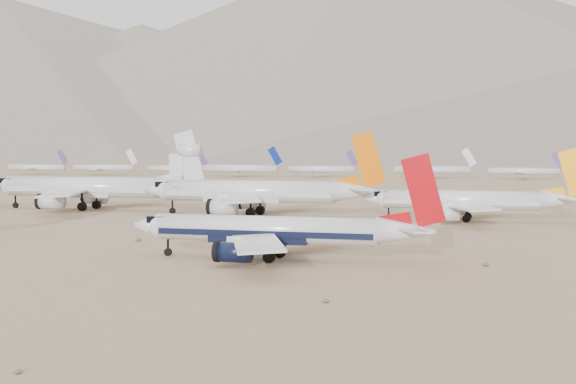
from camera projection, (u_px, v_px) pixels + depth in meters
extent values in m
plane|color=#967757|center=(296.00, 260.00, 106.28)|extent=(7000.00, 7000.00, 0.00)
cylinder|color=silver|center=(266.00, 229.00, 106.69)|extent=(30.24, 3.57, 3.57)
cube|color=black|center=(266.00, 233.00, 106.71)|extent=(29.63, 3.63, 0.80)
sphere|color=silver|center=(162.00, 226.00, 110.90)|extent=(3.57, 3.57, 3.57)
cube|color=black|center=(158.00, 219.00, 111.00)|extent=(2.50, 2.32, 0.89)
cone|color=silver|center=(406.00, 231.00, 101.47)|extent=(7.56, 3.57, 3.57)
cube|color=silver|center=(257.00, 243.00, 95.90)|extent=(11.68, 18.40, 0.56)
cube|color=silver|center=(414.00, 231.00, 97.70)|extent=(4.80, 6.28, 0.21)
cylinder|color=black|center=(235.00, 252.00, 100.15)|extent=(4.20, 2.57, 2.57)
cube|color=silver|center=(303.00, 227.00, 116.24)|extent=(11.68, 18.40, 0.56)
cube|color=silver|center=(421.00, 225.00, 104.37)|extent=(4.80, 6.28, 0.21)
cylinder|color=black|center=(270.00, 240.00, 114.40)|extent=(4.20, 2.57, 2.57)
cube|color=#B5040C|center=(423.00, 190.00, 100.61)|extent=(5.73, 0.29, 9.44)
cylinder|color=black|center=(168.00, 252.00, 110.84)|extent=(1.07, 0.45, 1.07)
cylinder|color=black|center=(269.00, 257.00, 104.11)|extent=(1.50, 0.89, 1.50)
cylinder|color=black|center=(280.00, 252.00, 108.91)|extent=(1.50, 0.89, 1.50)
cylinder|color=silver|center=(461.00, 200.00, 164.62)|extent=(31.67, 3.85, 3.85)
cube|color=silver|center=(461.00, 202.00, 164.65)|extent=(31.04, 3.91, 0.87)
sphere|color=silver|center=(384.00, 198.00, 169.04)|extent=(3.85, 3.85, 3.85)
cube|color=black|center=(382.00, 193.00, 169.14)|extent=(2.69, 2.50, 0.96)
cone|color=silver|center=(561.00, 200.00, 159.15)|extent=(7.92, 3.85, 3.85)
cube|color=silver|center=(469.00, 207.00, 153.27)|extent=(12.23, 19.28, 0.60)
cube|color=silver|center=(570.00, 199.00, 155.19)|extent=(5.03, 6.57, 0.23)
cylinder|color=silver|center=(449.00, 214.00, 157.72)|extent=(4.40, 2.77, 2.77)
cube|color=silver|center=(476.00, 200.00, 174.68)|extent=(12.23, 19.28, 0.60)
cube|color=silver|center=(568.00, 197.00, 162.20)|extent=(5.03, 6.57, 0.23)
cylinder|color=silver|center=(455.00, 209.00, 172.75)|extent=(4.40, 2.77, 2.77)
cube|color=orange|center=(573.00, 173.00, 158.25)|extent=(6.00, 0.31, 9.89)
cylinder|color=black|center=(389.00, 217.00, 168.97)|extent=(1.15, 0.48, 1.15)
cylinder|color=black|center=(466.00, 219.00, 161.86)|extent=(1.62, 0.96, 1.62)
cylinder|color=black|center=(468.00, 216.00, 167.03)|extent=(1.62, 0.96, 1.62)
cylinder|color=silver|center=(248.00, 191.00, 178.15)|extent=(39.26, 4.80, 4.80)
cube|color=silver|center=(248.00, 194.00, 178.18)|extent=(38.47, 4.87, 1.08)
sphere|color=silver|center=(168.00, 190.00, 183.62)|extent=(4.80, 4.80, 4.80)
cube|color=black|center=(165.00, 184.00, 183.75)|extent=(3.36, 3.12, 1.20)
cone|color=silver|center=(356.00, 191.00, 171.37)|extent=(9.81, 4.80, 4.80)
cube|color=silver|center=(240.00, 199.00, 164.07)|extent=(15.16, 23.89, 0.74)
cube|color=silver|center=(360.00, 189.00, 166.46)|extent=(6.23, 8.15, 0.29)
cylinder|color=silver|center=(224.00, 207.00, 169.59)|extent=(5.45, 3.45, 3.45)
cube|color=silver|center=(279.00, 192.00, 190.63)|extent=(15.16, 23.89, 0.74)
cube|color=silver|center=(368.00, 187.00, 175.16)|extent=(6.23, 8.15, 0.29)
cylinder|color=silver|center=(253.00, 202.00, 188.24)|extent=(5.45, 3.45, 3.45)
cube|color=#EB6501|center=(368.00, 159.00, 170.25)|extent=(7.44, 0.38, 12.26)
cylinder|color=black|center=(172.00, 211.00, 183.54)|extent=(1.44, 0.60, 1.44)
cylinder|color=black|center=(251.00, 213.00, 174.71)|extent=(2.02, 1.20, 2.02)
cylinder|color=black|center=(260.00, 210.00, 181.15)|extent=(2.02, 1.20, 2.02)
cylinder|color=silver|center=(83.00, 187.00, 196.23)|extent=(40.92, 4.90, 4.90)
cube|color=silver|center=(83.00, 189.00, 196.26)|extent=(40.11, 4.97, 1.10)
sphere|color=silver|center=(11.00, 186.00, 201.93)|extent=(4.90, 4.90, 4.90)
cube|color=black|center=(8.00, 180.00, 202.07)|extent=(3.43, 3.19, 1.23)
cone|color=silver|center=(178.00, 187.00, 189.16)|extent=(10.23, 4.90, 4.90)
cube|color=silver|center=(62.00, 194.00, 181.60)|extent=(15.81, 24.91, 0.76)
cube|color=silver|center=(178.00, 185.00, 184.05)|extent=(6.50, 8.49, 0.29)
cylinder|color=silver|center=(52.00, 202.00, 187.35)|extent=(5.68, 3.53, 3.53)
cube|color=silver|center=(123.00, 188.00, 209.19)|extent=(15.81, 24.91, 0.76)
cube|color=silver|center=(194.00, 183.00, 193.09)|extent=(6.50, 8.49, 0.29)
cylinder|color=silver|center=(96.00, 197.00, 206.70)|extent=(5.68, 3.53, 3.53)
cube|color=silver|center=(189.00, 157.00, 188.00)|extent=(7.76, 0.39, 12.78)
cylinder|color=silver|center=(190.00, 150.00, 187.84)|extent=(5.12, 3.18, 3.18)
cylinder|color=black|center=(16.00, 205.00, 201.85)|extent=(1.47, 0.61, 1.47)
cylinder|color=black|center=(82.00, 207.00, 192.71)|extent=(2.06, 1.23, 2.06)
cylinder|color=black|center=(97.00, 205.00, 199.29)|extent=(2.06, 1.23, 2.06)
cylinder|color=silver|center=(37.00, 167.00, 480.18)|extent=(37.68, 3.72, 3.72)
cube|color=#5B347B|center=(63.00, 157.00, 474.91)|extent=(7.50, 0.37, 9.45)
cube|color=silver|center=(27.00, 169.00, 470.85)|extent=(9.93, 17.35, 0.37)
cube|color=silver|center=(46.00, 168.00, 489.56)|extent=(9.93, 17.35, 0.37)
cylinder|color=silver|center=(104.00, 168.00, 468.03)|extent=(38.51, 3.81, 3.81)
cube|color=silver|center=(132.00, 157.00, 462.64)|extent=(7.67, 0.38, 9.66)
cube|color=silver|center=(95.00, 169.00, 458.50)|extent=(10.15, 17.73, 0.38)
cube|color=silver|center=(112.00, 168.00, 477.62)|extent=(10.15, 17.73, 0.38)
cylinder|color=silver|center=(176.00, 168.00, 461.53)|extent=(34.81, 3.44, 3.44)
cube|color=#5B347B|center=(202.00, 158.00, 456.66)|extent=(6.93, 0.34, 8.73)
cube|color=silver|center=(169.00, 170.00, 452.92)|extent=(9.17, 16.03, 0.34)
cube|color=silver|center=(182.00, 169.00, 470.20)|extent=(9.17, 16.03, 0.34)
cylinder|color=silver|center=(241.00, 169.00, 440.50)|extent=(42.11, 4.16, 4.16)
cube|color=navy|center=(275.00, 156.00, 434.61)|extent=(8.39, 0.42, 10.56)
cube|color=silver|center=(234.00, 170.00, 430.08)|extent=(11.09, 19.38, 0.42)
cube|color=silver|center=(247.00, 169.00, 450.98)|extent=(11.09, 19.38, 0.42)
cylinder|color=silver|center=(321.00, 169.00, 436.11)|extent=(36.76, 3.63, 3.63)
cube|color=#5B347B|center=(352.00, 158.00, 430.96)|extent=(7.32, 0.36, 9.22)
cube|color=silver|center=(317.00, 171.00, 427.01)|extent=(9.69, 16.92, 0.36)
cube|color=silver|center=(325.00, 170.00, 445.26)|extent=(9.69, 16.92, 0.36)
cylinder|color=silver|center=(432.00, 170.00, 417.68)|extent=(39.54, 3.91, 3.91)
cube|color=silver|center=(469.00, 157.00, 412.15)|extent=(7.88, 0.39, 9.92)
cube|color=silver|center=(430.00, 171.00, 407.90)|extent=(10.42, 18.20, 0.39)
cube|color=silver|center=(434.00, 170.00, 427.53)|extent=(10.42, 18.20, 0.39)
cylinder|color=silver|center=(523.00, 171.00, 401.07)|extent=(34.44, 3.40, 3.40)
cube|color=#5B347B|center=(558.00, 160.00, 396.25)|extent=(6.86, 0.34, 8.64)
cube|color=silver|center=(524.00, 173.00, 392.55)|extent=(9.07, 15.85, 0.34)
cube|color=silver|center=(523.00, 172.00, 409.65)|extent=(9.07, 15.85, 0.34)
cone|color=slate|center=(142.00, 90.00, 1817.37)|extent=(1800.00, 1800.00, 300.00)
cone|color=slate|center=(370.00, 52.00, 1798.22)|extent=(2444.00, 2444.00, 470.00)
cone|color=slate|center=(73.00, 131.00, 1353.74)|extent=(855.00, 855.00, 95.00)
ellipsoid|color=brown|center=(138.00, 239.00, 128.55)|extent=(0.98, 0.98, 0.54)
ellipsoid|color=brown|center=(18.00, 371.00, 52.45)|extent=(0.56, 0.56, 0.31)
ellipsoid|color=brown|center=(326.00, 301.00, 76.73)|extent=(0.70, 0.70, 0.39)
ellipsoid|color=brown|center=(486.00, 264.00, 101.00)|extent=(0.84, 0.84, 0.46)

